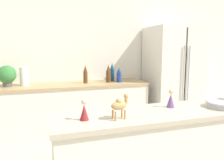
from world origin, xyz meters
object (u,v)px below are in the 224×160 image
(potted_plant, at_px, (7,75))
(back_bottle_2, at_px, (112,72))
(paper_towel_roll, at_px, (24,76))
(back_bottle_3, at_px, (108,74))
(wise_man_figurine_crimson, at_px, (171,99))
(refrigerator, at_px, (172,80))
(back_bottle_0, at_px, (85,74))
(wise_man_figurine_blue, at_px, (84,111))
(back_bottle_1, at_px, (119,75))
(camel_figurine, at_px, (120,105))
(fruit_bowl, at_px, (222,104))

(potted_plant, bearing_deg, back_bottle_2, 2.09)
(paper_towel_roll, xyz_separation_m, back_bottle_3, (1.25, -0.07, -0.00))
(back_bottle_2, bearing_deg, wise_man_figurine_crimson, -93.28)
(refrigerator, bearing_deg, back_bottle_0, 178.01)
(wise_man_figurine_blue, bearing_deg, back_bottle_2, 67.22)
(refrigerator, xyz_separation_m, back_bottle_0, (-1.52, 0.05, 0.14))
(refrigerator, bearing_deg, back_bottle_1, -178.87)
(paper_towel_roll, height_order, wise_man_figurine_blue, paper_towel_roll)
(wise_man_figurine_blue, height_order, wise_man_figurine_crimson, wise_man_figurine_crimson)
(back_bottle_0, bearing_deg, paper_towel_roll, 176.81)
(back_bottle_1, height_order, back_bottle_3, back_bottle_3)
(potted_plant, xyz_separation_m, back_bottle_2, (1.56, 0.06, -0.02))
(back_bottle_3, bearing_deg, camel_figurine, -104.73)
(back_bottle_0, relative_size, back_bottle_1, 1.18)
(refrigerator, bearing_deg, potted_plant, 178.22)
(potted_plant, distance_m, wise_man_figurine_blue, 2.07)
(wise_man_figurine_blue, relative_size, wise_man_figurine_crimson, 0.95)
(back_bottle_2, xyz_separation_m, back_bottle_3, (-0.09, -0.11, -0.01))
(back_bottle_1, distance_m, wise_man_figurine_blue, 2.04)
(back_bottle_0, height_order, camel_figurine, back_bottle_0)
(refrigerator, xyz_separation_m, back_bottle_3, (-1.15, 0.03, 0.14))
(paper_towel_roll, distance_m, camel_figurine, 2.13)
(paper_towel_roll, bearing_deg, back_bottle_0, -3.19)
(fruit_bowl, relative_size, wise_man_figurine_blue, 1.77)
(back_bottle_2, relative_size, back_bottle_3, 1.09)
(back_bottle_3, height_order, camel_figurine, back_bottle_3)
(refrigerator, relative_size, back_bottle_1, 7.48)
(camel_figurine, bearing_deg, back_bottle_2, 73.53)
(back_bottle_0, height_order, back_bottle_1, back_bottle_0)
(paper_towel_roll, xyz_separation_m, fruit_bowl, (1.63, -1.98, -0.05))
(back_bottle_0, xyz_separation_m, back_bottle_2, (0.46, 0.09, 0.01))
(fruit_bowl, xyz_separation_m, camel_figurine, (-0.89, -0.02, 0.07))
(paper_towel_roll, height_order, back_bottle_0, back_bottle_0)
(potted_plant, xyz_separation_m, back_bottle_3, (1.47, -0.05, -0.03))
(back_bottle_2, relative_size, wise_man_figurine_crimson, 1.98)
(potted_plant, distance_m, back_bottle_0, 1.10)
(fruit_bowl, height_order, camel_figurine, camel_figurine)
(potted_plant, xyz_separation_m, back_bottle_1, (1.63, -0.10, -0.05))
(camel_figurine, bearing_deg, back_bottle_0, 85.81)
(refrigerator, distance_m, wise_man_figurine_blue, 2.65)
(back_bottle_2, xyz_separation_m, wise_man_figurine_blue, (-0.84, -1.99, -0.02))
(paper_towel_roll, bearing_deg, camel_figurine, -69.72)
(paper_towel_roll, xyz_separation_m, back_bottle_0, (0.88, -0.05, 0.00))
(refrigerator, xyz_separation_m, paper_towel_roll, (-2.40, 0.10, 0.14))
(refrigerator, relative_size, paper_towel_roll, 6.70)
(back_bottle_0, relative_size, camel_figurine, 1.66)
(back_bottle_1, distance_m, camel_figurine, 2.00)
(paper_towel_roll, height_order, back_bottle_2, back_bottle_2)
(back_bottle_2, height_order, back_bottle_3, back_bottle_2)
(refrigerator, xyz_separation_m, potted_plant, (-2.62, 0.08, 0.17))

